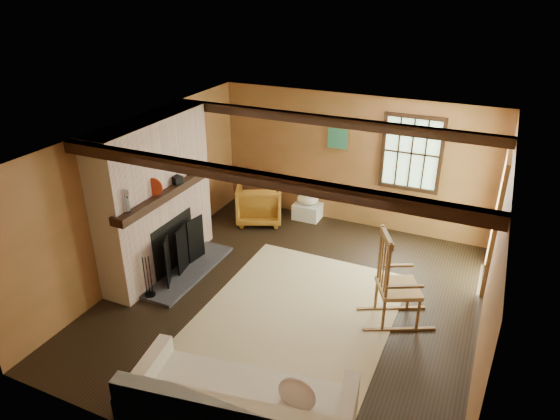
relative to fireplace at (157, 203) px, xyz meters
The scene contains 10 objects.
ground 2.48m from the fireplace, ahead, with size 5.50×5.50×0.00m, color black.
room_envelope 2.52m from the fireplace, ahead, with size 5.02×5.52×2.44m.
fireplace is the anchor object (origin of this frame).
rug 2.67m from the fireplace, ahead, with size 2.50×3.00×0.01m, color #C5B583.
rocking_chair 3.67m from the fireplace, ahead, with size 1.08×0.87×1.33m.
sofa 3.69m from the fireplace, 41.65° to the right, with size 2.33×1.31×0.89m.
firewood_pile 2.80m from the fireplace, 81.70° to the left, with size 0.73×0.13×0.27m.
laundry_basket 3.09m from the fireplace, 60.37° to the left, with size 0.50×0.38×0.30m, color white.
basket_pillow 3.02m from the fireplace, 60.37° to the left, with size 0.41×0.33×0.20m, color white.
armchair 2.31m from the fireplace, 72.37° to the left, with size 0.81×0.83×0.76m, color #BF6026.
Camera 1 is at (2.29, -5.44, 4.25)m, focal length 32.00 mm.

